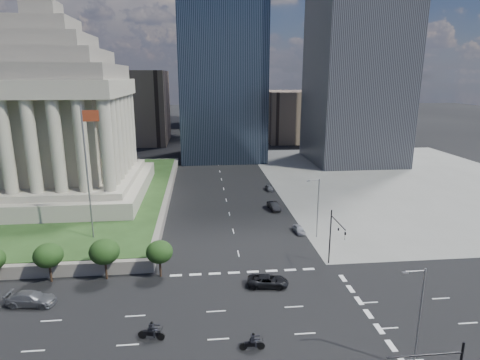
{
  "coord_description": "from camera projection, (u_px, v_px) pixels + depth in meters",
  "views": [
    {
      "loc": [
        -5.36,
        -35.32,
        25.84
      ],
      "look_at": [
        -0.48,
        12.83,
        13.3
      ],
      "focal_mm": 30.0,
      "sensor_mm": 36.0,
      "label": 1
    }
  ],
  "objects": [
    {
      "name": "street_lamp_north",
      "position": [
        317.0,
        205.0,
        64.98
      ],
      "size": [
        2.13,
        0.22,
        10.0
      ],
      "color": "slate",
      "rests_on": "ground"
    },
    {
      "name": "parked_sedan_far",
      "position": [
        269.0,
        188.0,
        93.3
      ],
      "size": [
        3.86,
        1.83,
        1.27
      ],
      "primitive_type": "imported",
      "rotation": [
        0.0,
        0.0,
        0.09
      ],
      "color": "#575A5F",
      "rests_on": "ground"
    },
    {
      "name": "parked_sedan_mid",
      "position": [
        274.0,
        206.0,
        79.86
      ],
      "size": [
        4.81,
        2.19,
        1.53
      ],
      "primitive_type": "imported",
      "rotation": [
        0.0,
        0.0,
        0.12
      ],
      "color": "black",
      "rests_on": "ground"
    },
    {
      "name": "street_lamp_south",
      "position": [
        418.0,
        314.0,
        35.13
      ],
      "size": [
        2.13,
        0.22,
        10.0
      ],
      "color": "slate",
      "rests_on": "ground"
    },
    {
      "name": "midrise_glass",
      "position": [
        221.0,
        63.0,
        125.19
      ],
      "size": [
        26.0,
        26.0,
        60.0
      ],
      "primitive_type": "cube",
      "color": "black",
      "rests_on": "ground"
    },
    {
      "name": "flagpole",
      "position": [
        88.0,
        166.0,
        58.72
      ],
      "size": [
        2.52,
        0.24,
        20.0
      ],
      "color": "slate",
      "rests_on": "plaza_lawn"
    },
    {
      "name": "building_filler_nw",
      "position": [
        137.0,
        107.0,
        159.79
      ],
      "size": [
        24.0,
        30.0,
        28.0
      ],
      "primitive_type": "cube",
      "color": "brown",
      "rests_on": "ground"
    },
    {
      "name": "suv_grey",
      "position": [
        31.0,
        299.0,
        46.53
      ],
      "size": [
        2.95,
        5.83,
        1.62
      ],
      "primitive_type": "imported",
      "rotation": [
        0.0,
        0.0,
        1.45
      ],
      "color": "#505157",
      "rests_on": "ground"
    },
    {
      "name": "traffic_signal_ne",
      "position": [
        335.0,
        234.0,
        54.12
      ],
      "size": [
        0.3,
        5.74,
        8.0
      ],
      "color": "black",
      "rests_on": "ground"
    },
    {
      "name": "pickup_truck",
      "position": [
        268.0,
        281.0,
        50.75
      ],
      "size": [
        3.05,
        5.47,
        1.45
      ],
      "primitive_type": "imported",
      "rotation": [
        0.0,
        0.0,
        1.44
      ],
      "color": "black",
      "rests_on": "ground"
    },
    {
      "name": "plaza_terrace",
      "position": [
        13.0,
        198.0,
        84.56
      ],
      "size": [
        66.0,
        70.0,
        1.8
      ],
      "primitive_type": "cube",
      "color": "slate",
      "rests_on": "ground"
    },
    {
      "name": "war_memorial",
      "position": [
        52.0,
        100.0,
        78.57
      ],
      "size": [
        34.0,
        34.0,
        39.0
      ],
      "primitive_type": null,
      "color": "#9B9782",
      "rests_on": "plaza_lawn"
    },
    {
      "name": "parked_sedan_near",
      "position": [
        299.0,
        229.0,
        68.19
      ],
      "size": [
        3.72,
        1.76,
        1.23
      ],
      "primitive_type": "imported",
      "rotation": [
        0.0,
        0.0,
        0.09
      ],
      "color": "#94979D",
      "rests_on": "ground"
    },
    {
      "name": "plaza_lawn",
      "position": [
        12.0,
        194.0,
        84.33
      ],
      "size": [
        64.0,
        68.0,
        0.1
      ],
      "primitive_type": "cube",
      "color": "#213B18",
      "rests_on": "plaza_terrace"
    },
    {
      "name": "building_filler_ne",
      "position": [
        289.0,
        116.0,
        166.85
      ],
      "size": [
        20.0,
        30.0,
        20.0
      ],
      "primitive_type": "cube",
      "color": "brown",
      "rests_on": "ground"
    },
    {
      "name": "ground",
      "position": [
        216.0,
        154.0,
        137.34
      ],
      "size": [
        500.0,
        500.0,
        0.0
      ],
      "primitive_type": "plane",
      "color": "black",
      "rests_on": "ground"
    },
    {
      "name": "sidewalk_ne",
      "position": [
        401.0,
        180.0,
        103.3
      ],
      "size": [
        68.0,
        90.0,
        0.03
      ],
      "primitive_type": "cube",
      "color": "slate",
      "rests_on": "ground"
    },
    {
      "name": "motorcycle_trail",
      "position": [
        151.0,
        330.0,
        40.37
      ],
      "size": [
        2.92,
        1.41,
        2.1
      ],
      "primitive_type": null,
      "rotation": [
        0.0,
        0.0,
        -0.24
      ],
      "color": "black",
      "rests_on": "ground"
    },
    {
      "name": "motorcycle_lead",
      "position": [
        252.0,
        341.0,
        38.84
      ],
      "size": [
        2.56,
        0.79,
        1.89
      ],
      "primitive_type": null,
      "rotation": [
        0.0,
        0.0,
        -0.04
      ],
      "color": "black",
      "rests_on": "ground"
    }
  ]
}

